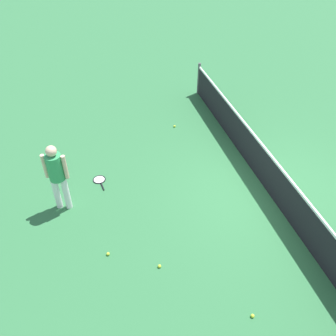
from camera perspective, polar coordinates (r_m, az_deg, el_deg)
ground_plane at (r=9.24m, az=14.81°, el=-3.15°), size 40.00×40.00×0.00m
court_net at (r=8.92m, az=15.33°, el=-0.78°), size 10.09×0.09×1.07m
player_near_side at (r=8.18m, az=-16.77°, el=-0.72°), size 0.43×0.52×1.70m
tennis_racket_near_player at (r=9.31m, az=-10.48°, el=-1.86°), size 0.60×0.35×0.03m
tennis_ball_near_player at (r=10.24m, az=-16.49°, el=1.55°), size 0.07×0.07×0.07m
tennis_ball_by_net at (r=11.06m, az=1.01°, el=6.45°), size 0.07×0.07×0.07m
tennis_ball_midcourt at (r=7.43m, az=-1.31°, el=-14.85°), size 0.07×0.07×0.07m
tennis_ball_baseline at (r=7.69m, az=-9.21°, el=-12.90°), size 0.07×0.07×0.07m
tennis_ball_stray_right at (r=7.04m, az=12.88°, el=-21.27°), size 0.07×0.07×0.07m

